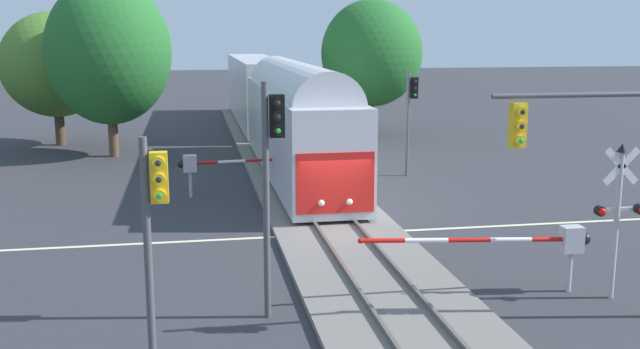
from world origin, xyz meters
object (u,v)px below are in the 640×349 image
at_px(oak_behind_train, 109,52).
at_px(crossing_gate_near, 545,242).
at_px(crossing_signal_mast, 619,205).
at_px(pine_left_background, 56,65).
at_px(traffic_signal_far_side, 411,106).
at_px(traffic_signal_near_left, 154,218).
at_px(elm_centre_background, 372,53).
at_px(traffic_signal_near_right, 615,144).
at_px(crossing_gate_far, 209,164).
at_px(traffic_signal_median, 271,163).
at_px(commuter_train, 274,101).

bearing_deg(oak_behind_train, crossing_gate_near, -61.22).
height_order(crossing_signal_mast, pine_left_background, pine_left_background).
xyz_separation_m(traffic_signal_far_side, traffic_signal_near_left, (-11.10, -19.03, -0.10)).
bearing_deg(elm_centre_background, traffic_signal_near_right, -94.06).
bearing_deg(crossing_gate_far, elm_centre_background, 56.27).
xyz_separation_m(traffic_signal_median, traffic_signal_near_right, (7.77, -1.62, 0.47)).
bearing_deg(crossing_gate_far, pine_left_background, 118.21).
relative_size(commuter_train, elm_centre_background, 4.50).
bearing_deg(traffic_signal_near_left, pine_left_background, 102.50).
bearing_deg(traffic_signal_median, traffic_signal_near_right, -11.80).
relative_size(crossing_signal_mast, traffic_signal_far_side, 0.81).
distance_m(oak_behind_train, elm_centre_background, 17.10).
bearing_deg(crossing_signal_mast, crossing_gate_far, 125.85).
relative_size(crossing_gate_near, traffic_signal_near_left, 1.30).
distance_m(traffic_signal_median, elm_centre_background, 31.97).
bearing_deg(traffic_signal_far_side, pine_left_background, 144.39).
bearing_deg(crossing_gate_far, crossing_signal_mast, -54.15).
distance_m(pine_left_background, elm_centre_background, 19.78).
relative_size(traffic_signal_near_left, oak_behind_train, 0.50).
bearing_deg(traffic_signal_near_left, traffic_signal_median, 44.66).
xyz_separation_m(traffic_signal_median, traffic_signal_near_left, (-2.60, -2.57, -0.56)).
relative_size(crossing_gate_far, traffic_signal_far_side, 1.26).
relative_size(traffic_signal_far_side, traffic_signal_near_left, 1.03).
height_order(traffic_signal_far_side, traffic_signal_near_left, traffic_signal_far_side).
bearing_deg(crossing_gate_far, traffic_signal_near_left, -95.13).
xyz_separation_m(pine_left_background, oak_behind_train, (3.63, -4.86, 0.85)).
xyz_separation_m(commuter_train, elm_centre_background, (7.00, 4.27, 2.63)).
relative_size(crossing_signal_mast, oak_behind_train, 0.42).
xyz_separation_m(crossing_signal_mast, pine_left_background, (-18.56, 29.81, 2.39)).
bearing_deg(crossing_gate_near, pine_left_background, 120.21).
relative_size(traffic_signal_median, traffic_signal_far_side, 1.14).
xyz_separation_m(commuter_train, oak_behind_train, (-9.13, -1.40, 2.94)).
relative_size(crossing_gate_near, crossing_gate_far, 1.00).
bearing_deg(traffic_signal_median, pine_left_background, 108.23).
height_order(crossing_signal_mast, oak_behind_train, oak_behind_train).
bearing_deg(traffic_signal_median, traffic_signal_near_left, -135.34).
bearing_deg(elm_centre_background, traffic_signal_median, -108.32).
bearing_deg(traffic_signal_near_right, elm_centre_background, 85.94).
bearing_deg(elm_centre_background, crossing_gate_near, -95.35).
xyz_separation_m(crossing_gate_far, traffic_signal_far_side, (9.65, 2.91, 1.97)).
bearing_deg(traffic_signal_near_left, commuter_train, 78.84).
bearing_deg(crossing_signal_mast, traffic_signal_near_left, -168.78).
bearing_deg(traffic_signal_far_side, traffic_signal_median, -117.31).
relative_size(crossing_gate_far, pine_left_background, 0.79).
bearing_deg(traffic_signal_far_side, crossing_gate_far, -163.21).
height_order(commuter_train, oak_behind_train, oak_behind_train).
distance_m(traffic_signal_near_left, oak_behind_train, 27.55).
height_order(crossing_signal_mast, traffic_signal_near_right, traffic_signal_near_right).
distance_m(pine_left_background, oak_behind_train, 6.13).
bearing_deg(crossing_signal_mast, traffic_signal_far_side, 91.19).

